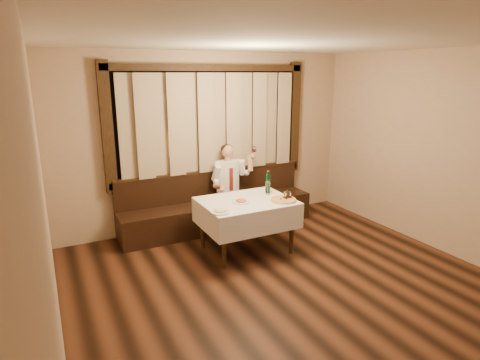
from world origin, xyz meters
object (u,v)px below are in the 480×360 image
green_bottle (268,183)px  dining_table (246,207)px  cruet_caddy (287,196)px  pizza (284,200)px  pasta_cream (220,210)px  pasta_red (241,200)px  banquette (217,209)px  seated_man (230,180)px

green_bottle → dining_table: bearing=-157.8°
dining_table → green_bottle: size_ratio=3.84×
green_bottle → cruet_caddy: bearing=-79.2°
pizza → pasta_cream: (-0.97, -0.03, 0.02)m
cruet_caddy → dining_table: bearing=166.4°
pasta_cream → green_bottle: (0.98, 0.48, 0.11)m
pasta_red → dining_table: bearing=22.8°
green_bottle → cruet_caddy: 0.43m
green_bottle → pizza: bearing=-91.3°
pizza → green_bottle: (0.01, 0.45, 0.12)m
banquette → pasta_cream: size_ratio=12.41×
pasta_red → cruet_caddy: (0.64, -0.18, 0.01)m
cruet_caddy → pasta_red: bearing=173.7°
dining_table → seated_man: (0.19, 0.93, 0.15)m
banquette → cruet_caddy: 1.44m
pasta_red → cruet_caddy: size_ratio=1.92×
pasta_red → pasta_cream: (-0.42, -0.25, 0.00)m
banquette → pizza: size_ratio=8.66×
banquette → seated_man: 0.53m
dining_table → pasta_red: bearing=-157.2°
pizza → pasta_cream: 0.97m
banquette → dining_table: size_ratio=2.52×
seated_man → cruet_caddy: bearing=-73.8°
dining_table → pasta_red: pasta_red is taller
banquette → cruet_caddy: (0.53, -1.25, 0.49)m
banquette → pizza: bearing=-71.0°
green_bottle → pasta_cream: bearing=-153.9°
dining_table → cruet_caddy: (0.53, -0.22, 0.15)m
pizza → cruet_caddy: cruet_caddy is taller
pizza → banquette: bearing=109.0°
pasta_cream → cruet_caddy: bearing=3.9°
pizza → pasta_red: 0.59m
pizza → green_bottle: bearing=88.7°
banquette → pasta_red: bearing=-95.8°
dining_table → pasta_cream: bearing=-150.8°
banquette → pasta_red: banquette is taller
dining_table → seated_man: size_ratio=0.93×
dining_table → pasta_red: size_ratio=5.11×
dining_table → pasta_cream: size_ratio=4.92×
pasta_red → pasta_cream: 0.49m
pizza → pasta_red: size_ratio=1.49×
pasta_red → pasta_cream: pasta_cream is taller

